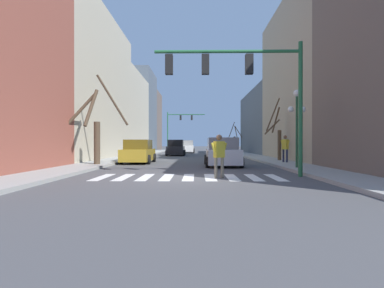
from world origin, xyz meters
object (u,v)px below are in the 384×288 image
Objects in this scene: street_tree_right_mid at (235,140)px; car_driving_away_lane at (138,152)px; car_at_intersection at (223,148)px; pedestrian_near_right_corner at (219,152)px; car_parked_right_near at (187,147)px; car_parked_left_near at (222,153)px; street_tree_left_mid at (278,137)px; car_parked_left_far at (176,148)px; car_parked_right_far at (219,147)px; traffic_signal_near at (244,77)px; street_tree_left_near at (96,127)px; pedestrian_waiting_at_curb at (285,146)px; traffic_signal_far at (178,123)px; street_lamp_right_corner at (297,112)px.

car_driving_away_lane is at bearing -111.94° from street_tree_right_mid.
car_at_intersection is 27.01m from pedestrian_near_right_corner.
car_parked_right_near is at bearing -160.65° from street_tree_right_mid.
street_tree_left_mid reaches higher than car_parked_left_near.
car_parked_right_near reaches higher than car_driving_away_lane.
street_tree_left_mid reaches higher than street_tree_right_mid.
car_parked_right_near reaches higher than car_parked_left_far.
car_parked_left_far is 0.86× the size of car_parked_right_far.
car_parked_left_near is at bearing 6.81° from car_parked_right_near.
traffic_signal_near is at bearing 176.89° from car_at_intersection.
car_parked_left_near is at bearing 5.48° from street_tree_left_near.
car_at_intersection is 19.29m from car_driving_away_lane.
street_tree_left_near is (-1.94, -3.31, 1.60)m from car_driving_away_lane.
pedestrian_waiting_at_curb is 1.01× the size of pedestrian_near_right_corner.
car_parked_left_far is at bearing 128.92° from car_at_intersection.
pedestrian_waiting_at_curb is at bearing -96.92° from car_driving_away_lane.
traffic_signal_far is at bearing -13.83° from pedestrian_waiting_at_curb.
car_parked_right_near is at bearing 137.58° from car_parked_right_far.
street_lamp_right_corner reaches higher than pedestrian_waiting_at_curb.
car_parked_left_far is (-5.87, -4.74, 0.05)m from car_at_intersection.
traffic_signal_near is 33.71m from street_tree_right_mid.
pedestrian_near_right_corner is 0.32× the size of street_tree_left_near.
pedestrian_near_right_corner is at bearing -139.92° from street_lamp_right_corner.
traffic_signal_far is 1.40× the size of car_parked_right_far.
pedestrian_near_right_corner is at bearing 8.52° from car_parked_left_far.
street_tree_left_near reaches higher than street_tree_left_mid.
pedestrian_near_right_corner is at bearing -83.99° from traffic_signal_far.
street_lamp_right_corner is 0.90× the size of street_tree_right_mid.
car_parked_right_far is 1.04× the size of street_tree_left_mid.
pedestrian_waiting_at_curb is (9.19, -31.93, -3.69)m from traffic_signal_far.
pedestrian_near_right_corner is 34.44m from street_tree_right_mid.
pedestrian_waiting_at_curb is at bearing 62.01° from traffic_signal_near.
street_tree_right_mid is at bearing 53.43° from pedestrian_near_right_corner.
traffic_signal_far reaches higher than street_lamp_right_corner.
car_parked_right_near is 2.63× the size of pedestrian_near_right_corner.
traffic_signal_near reaches higher than car_at_intersection.
car_at_intersection is at bearing -62.55° from traffic_signal_far.
street_tree_left_mid is at bearing -174.52° from car_parked_right_far.
pedestrian_near_right_corner is 0.39× the size of street_tree_right_mid.
car_at_intersection is 7.54m from car_parked_left_far.
traffic_signal_near is at bearing -175.87° from car_parked_left_near.
street_tree_left_mid is at bearing 19.55° from car_parked_right_near.
traffic_signal_near is at bearing -96.53° from street_tree_right_mid.
car_parked_right_near is (-3.40, 30.87, -3.40)m from traffic_signal_near.
street_tree_left_near is (-12.21, -4.65, 0.49)m from street_tree_left_mid.
car_parked_right_near is at bearing 109.55° from street_tree_left_mid.
car_parked_right_far is (6.85, -2.96, -4.07)m from traffic_signal_far.
street_tree_left_near reaches higher than car_at_intersection.
pedestrian_near_right_corner is (5.08, -9.17, 0.27)m from car_driving_away_lane.
pedestrian_waiting_at_curb is 9.39m from pedestrian_near_right_corner.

